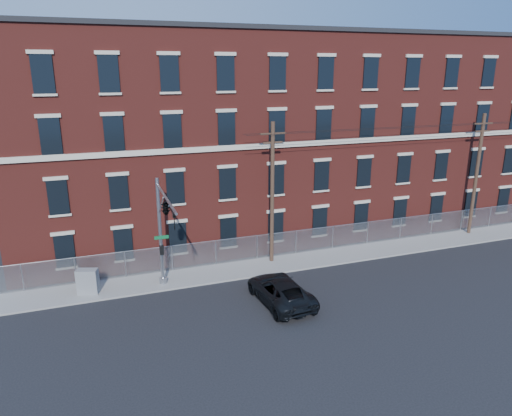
{
  "coord_description": "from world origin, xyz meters",
  "views": [
    {
      "loc": [
        -9.62,
        -23.7,
        13.48
      ],
      "look_at": [
        0.23,
        4.0,
        4.73
      ],
      "focal_mm": 32.85,
      "sensor_mm": 36.0,
      "label": 1
    }
  ],
  "objects_px": {
    "traffic_signal_mast": "(164,216)",
    "utility_pole_near": "(272,191)",
    "pickup_truck": "(280,291)",
    "utility_cabinet": "(88,281)"
  },
  "relations": [
    {
      "from": "traffic_signal_mast",
      "to": "utility_pole_near",
      "type": "height_order",
      "value": "utility_pole_near"
    },
    {
      "from": "traffic_signal_mast",
      "to": "utility_cabinet",
      "type": "xyz_separation_m",
      "value": [
        -4.58,
        2.41,
        -4.48
      ]
    },
    {
      "from": "pickup_truck",
      "to": "utility_cabinet",
      "type": "distance_m",
      "value": 11.88
    },
    {
      "from": "utility_pole_near",
      "to": "pickup_truck",
      "type": "height_order",
      "value": "utility_pole_near"
    },
    {
      "from": "pickup_truck",
      "to": "utility_cabinet",
      "type": "height_order",
      "value": "utility_cabinet"
    },
    {
      "from": "pickup_truck",
      "to": "traffic_signal_mast",
      "type": "bearing_deg",
      "value": -25.24
    },
    {
      "from": "utility_pole_near",
      "to": "utility_cabinet",
      "type": "relative_size",
      "value": 6.31
    },
    {
      "from": "traffic_signal_mast",
      "to": "utility_cabinet",
      "type": "height_order",
      "value": "traffic_signal_mast"
    },
    {
      "from": "traffic_signal_mast",
      "to": "utility_pole_near",
      "type": "distance_m",
      "value": 8.7
    },
    {
      "from": "traffic_signal_mast",
      "to": "pickup_truck",
      "type": "xyz_separation_m",
      "value": [
        6.26,
        -2.44,
        -4.62
      ]
    }
  ]
}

